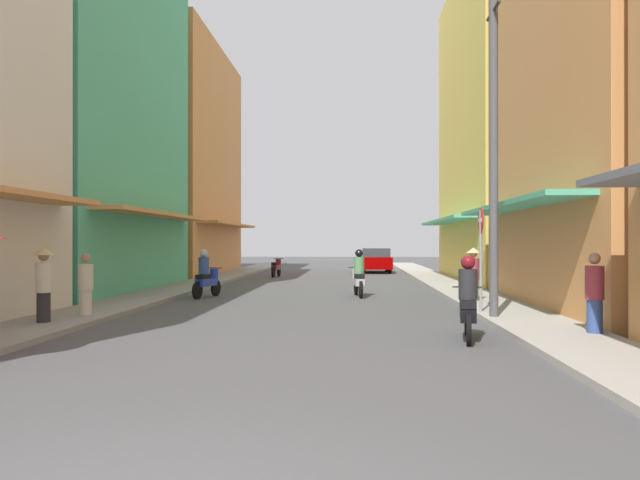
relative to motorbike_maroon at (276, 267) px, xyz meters
The scene contains 17 objects.
ground_plane 9.02m from the motorbike_maroon, 72.54° to the right, with size 105.31×105.31×0.00m, color #4C4C4F.
sidewalk_left 8.96m from the motorbike_maroon, 106.31° to the right, with size 1.87×55.87×0.12m, color gray.
sidewalk_right 11.69m from the motorbike_maroon, 47.33° to the right, with size 1.87×55.87×0.12m, color #ADA89E.
building_left_mid 14.03m from the motorbike_maroon, 122.53° to the right, with size 7.05×11.17×15.60m.
building_left_far 9.07m from the motorbike_maroon, 158.86° to the left, with size 7.05×12.34×12.78m.
building_right_far 13.93m from the motorbike_maroon, 13.76° to the right, with size 7.05×12.47×14.48m.
motorbike_maroon is the anchor object (origin of this frame).
motorbike_black 21.46m from the motorbike_maroon, 73.38° to the right, with size 0.57×1.80×1.58m.
motorbike_silver 12.25m from the motorbike_maroon, 70.02° to the right, with size 0.55×1.81×1.58m.
motorbike_blue 12.14m from the motorbike_maroon, 93.65° to the right, with size 0.67×1.77×1.58m.
parked_car 7.29m from the motorbike_maroon, 43.09° to the left, with size 1.82×4.13×1.45m.
pedestrian_midway 22.00m from the motorbike_maroon, 67.19° to the right, with size 0.34×0.34×1.62m.
pedestrian_foreground 15.87m from the motorbike_maroon, 61.80° to the right, with size 0.44×0.44×1.66m.
pedestrian_far 19.50m from the motorbike_maroon, 97.45° to the right, with size 0.44×0.44×1.70m.
pedestrian_crossing 18.14m from the motorbike_maroon, 96.99° to the right, with size 0.34×0.34×1.55m.
utility_pole 19.49m from the motorbike_maroon, 67.86° to the right, with size 0.20×1.20×7.71m.
street_sign_no_entry 18.30m from the motorbike_maroon, 67.01° to the right, with size 0.07×0.60×2.65m.
Camera 1 is at (1.34, -3.62, 1.82)m, focal length 34.89 mm.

